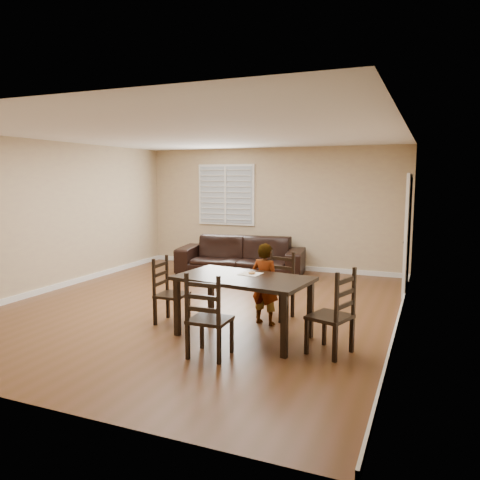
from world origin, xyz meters
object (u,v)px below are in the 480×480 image
Objects in this scene: child at (265,284)px; donut at (252,273)px; chair_right at (339,317)px; chair_far at (205,321)px; chair_left at (165,293)px; sofa at (241,255)px; dining_table at (243,283)px; chair_near at (280,287)px.

child is 0.48m from donut.
child reaches higher than chair_right.
chair_far is 0.87× the size of child.
chair_left reaches higher than sofa.
chair_far is 1.06× the size of chair_left.
dining_table is at bearing -98.94° from chair_left.
donut is (-0.04, -0.42, 0.24)m from child.
chair_right is (2.53, -0.34, 0.04)m from chair_left.
chair_near is (0.15, 1.05, -0.26)m from dining_table.
donut is at bearing -98.68° from chair_far.
chair_far reaches higher than chair_near.
dining_table is 1.10m from chair_near.
sofa is (-1.47, 4.60, -0.06)m from chair_far.
chair_near is 0.47m from child.
chair_right is 1.43m from child.
chair_left reaches higher than dining_table.
chair_far is (-0.10, -0.88, -0.25)m from dining_table.
chair_near is at bearing -98.29° from chair_far.
chair_right reaches higher than sofa.
dining_table is 1.76× the size of chair_right.
chair_left is 0.92× the size of chair_right.
dining_table is 18.86× the size of donut.
chair_far reaches higher than chair_left.
chair_near is 3.17m from sofa.
sofa is (-1.57, 3.72, -0.31)m from dining_table.
donut is (0.15, 1.07, 0.36)m from chair_far.
chair_near is 0.84× the size of child.
chair_near is 0.36× the size of sofa.
chair_far is 0.98× the size of chair_right.
sofa is at bearing 2.75° from chair_left.
chair_near reaches higher than chair_left.
dining_table is 1.30m from chair_right.
dining_table is at bearing -103.97° from donut.
sofa is at bearing 120.51° from dining_table.
donut is 0.04× the size of sofa.
donut reaches higher than sofa.
chair_right is at bearing -99.90° from chair_left.
sofa is (-2.83, 3.91, -0.07)m from chair_right.
chair_near is at bearing -59.57° from chair_left.
child reaches higher than chair_near.
chair_near is at bearing -88.63° from child.
chair_right is (1.26, -0.19, -0.24)m from dining_table.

